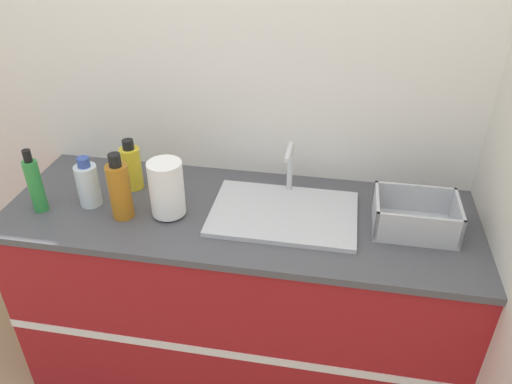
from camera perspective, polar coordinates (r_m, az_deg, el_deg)
wall_back at (r=2.14m, az=-0.01°, el=11.63°), size 4.28×0.06×2.60m
counter_cabinet at (r=2.30m, az=-1.61°, el=-11.64°), size 1.91×0.67×0.92m
sink at (r=1.98m, az=3.20°, el=-2.23°), size 0.58×0.39×0.24m
paper_towel_roll at (r=1.96m, az=-10.17°, el=0.36°), size 0.13×0.13×0.23m
dish_rack at (r=1.98m, az=17.70°, el=-2.87°), size 0.31×0.23×0.13m
bottle_clear at (r=2.12m, az=-18.65°, el=0.87°), size 0.09×0.09×0.21m
bottle_green at (r=2.14m, az=-23.94°, el=0.82°), size 0.06×0.06×0.27m
bottle_yellow at (r=2.18m, az=-14.06°, el=2.81°), size 0.09×0.09×0.23m
bottle_amber at (r=1.99m, az=-15.32°, el=0.26°), size 0.09×0.09×0.28m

